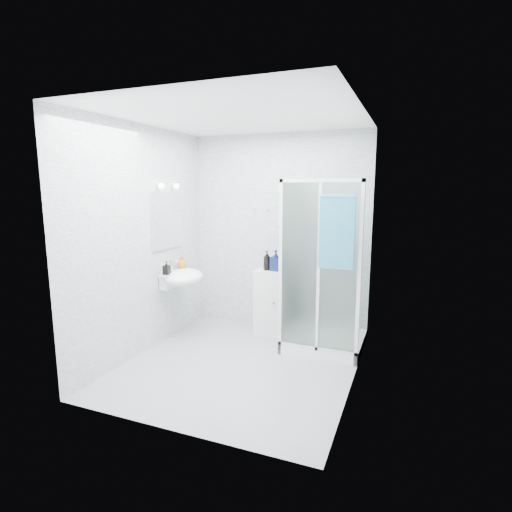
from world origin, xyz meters
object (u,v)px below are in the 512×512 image
at_px(shampoo_bottle_b, 276,261).
at_px(soap_dispenser_orange, 182,262).
at_px(wall_basin, 182,277).
at_px(hand_towel, 337,230).
at_px(shower_enclosure, 317,312).
at_px(shampoo_bottle_a, 267,260).
at_px(storage_cabinet, 270,302).
at_px(soap_dispenser_black, 167,268).

height_order(shampoo_bottle_b, soap_dispenser_orange, shampoo_bottle_b).
distance_m(wall_basin, hand_towel, 2.04).
height_order(shower_enclosure, soap_dispenser_orange, shower_enclosure).
bearing_deg(soap_dispenser_orange, wall_basin, -58.58).
bearing_deg(shampoo_bottle_a, soap_dispenser_orange, -159.94).
height_order(shampoo_bottle_a, shampoo_bottle_b, shampoo_bottle_b).
xyz_separation_m(storage_cabinet, soap_dispenser_black, (-1.06, -0.77, 0.52)).
height_order(shower_enclosure, storage_cabinet, shower_enclosure).
bearing_deg(soap_dispenser_orange, shampoo_bottle_b, 18.50).
distance_m(wall_basin, storage_cabinet, 1.18).
bearing_deg(wall_basin, soap_dispenser_orange, 121.42).
xyz_separation_m(wall_basin, shampoo_bottle_b, (1.05, 0.56, 0.19)).
bearing_deg(shampoo_bottle_a, wall_basin, -149.10).
height_order(wall_basin, shampoo_bottle_a, shampoo_bottle_a).
relative_size(wall_basin, hand_towel, 0.73).
bearing_deg(shampoo_bottle_a, soap_dispenser_black, -143.92).
relative_size(shower_enclosure, soap_dispenser_black, 12.09).
height_order(shower_enclosure, soap_dispenser_black, shower_enclosure).
relative_size(hand_towel, shampoo_bottle_b, 2.89).
bearing_deg(hand_towel, wall_basin, 177.47).
distance_m(shampoo_bottle_a, shampoo_bottle_b, 0.12).
bearing_deg(hand_towel, shampoo_bottle_a, 147.27).
distance_m(shampoo_bottle_b, soap_dispenser_orange, 1.22).
height_order(storage_cabinet, shampoo_bottle_a, shampoo_bottle_a).
distance_m(shower_enclosure, soap_dispenser_orange, 1.84).
bearing_deg(soap_dispenser_black, storage_cabinet, 36.02).
bearing_deg(soap_dispenser_black, wall_basin, 63.42).
bearing_deg(soap_dispenser_orange, shampoo_bottle_a, 20.06).
xyz_separation_m(shower_enclosure, soap_dispenser_black, (-1.75, -0.51, 0.50)).
distance_m(shower_enclosure, storage_cabinet, 0.74).
distance_m(wall_basin, shampoo_bottle_b, 1.20).
distance_m(shower_enclosure, shampoo_bottle_a, 0.93).
bearing_deg(storage_cabinet, shower_enclosure, -22.93).
bearing_deg(hand_towel, shampoo_bottle_b, 143.59).
distance_m(storage_cabinet, soap_dispenser_black, 1.41).
distance_m(storage_cabinet, shampoo_bottle_a, 0.55).
relative_size(storage_cabinet, soap_dispenser_black, 5.15).
bearing_deg(soap_dispenser_orange, hand_towel, -7.35).
distance_m(storage_cabinet, shampoo_bottle_b, 0.57).
bearing_deg(shampoo_bottle_a, shower_enclosure, -18.20).
bearing_deg(shower_enclosure, soap_dispenser_orange, -175.49).
relative_size(shampoo_bottle_a, soap_dispenser_black, 1.53).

